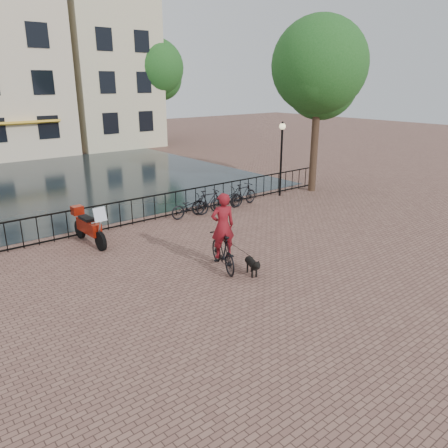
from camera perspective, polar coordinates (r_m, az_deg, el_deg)
ground at (r=11.57m, az=9.51°, el=-9.28°), size 100.00×100.00×0.00m
canal_water at (r=25.78m, az=-20.51°, el=5.17°), size 20.00×20.00×0.00m
railing at (r=17.31m, az=-10.47°, el=1.82°), size 20.00×0.05×1.02m
canal_house_right at (r=40.18m, az=-15.89°, el=19.46°), size 7.00×9.00×13.30m
tree_near_right at (r=22.05m, az=12.36°, el=19.56°), size 4.48×4.48×8.24m
tree_far_right at (r=39.10m, az=-9.00°, el=19.51°), size 4.76×4.76×8.76m
lamp_post at (r=20.94m, az=7.54°, el=10.02°), size 0.30×0.30×3.45m
cyclist at (r=12.61m, az=-0.17°, el=-1.60°), size 1.17×2.04×2.69m
dog at (r=12.52m, az=3.68°, el=-5.44°), size 0.55×0.87×0.56m
motorcycle at (r=15.34m, az=-17.26°, el=0.15°), size 0.58×2.14×1.52m
parked_bike_0 at (r=17.73m, az=-4.43°, el=2.28°), size 1.76×0.74×0.90m
parked_bike_1 at (r=18.25m, az=-1.98°, el=2.95°), size 1.70×0.65×1.00m
parked_bike_2 at (r=18.83m, az=0.33°, el=3.28°), size 1.74×0.67×0.90m
parked_bike_3 at (r=19.42m, az=2.51°, el=3.87°), size 1.71×0.67×1.00m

